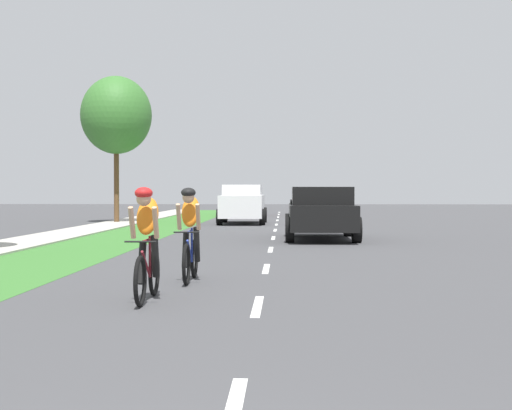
{
  "coord_description": "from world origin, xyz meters",
  "views": [
    {
      "loc": [
        0.35,
        -2.05,
        1.53
      ],
      "look_at": [
        -0.61,
        22.95,
        1.04
      ],
      "focal_mm": 51.77,
      "sensor_mm": 36.0,
      "label": 1
    }
  ],
  "objects_px": {
    "pickup_black": "(321,213)",
    "sedan_maroon": "(247,203)",
    "street_tree_far": "(116,115)",
    "cyclist_trailing": "(190,233)",
    "cyclist_lead": "(147,243)",
    "suv_white": "(243,203)"
  },
  "relations": [
    {
      "from": "suv_white",
      "to": "sedan_maroon",
      "type": "distance_m",
      "value": 11.1
    },
    {
      "from": "pickup_black",
      "to": "sedan_maroon",
      "type": "height_order",
      "value": "pickup_black"
    },
    {
      "from": "pickup_black",
      "to": "sedan_maroon",
      "type": "relative_size",
      "value": 1.19
    },
    {
      "from": "cyclist_lead",
      "to": "street_tree_far",
      "type": "xyz_separation_m",
      "value": [
        -6.02,
        24.38,
        4.25
      ]
    },
    {
      "from": "cyclist_lead",
      "to": "sedan_maroon",
      "type": "xyz_separation_m",
      "value": [
        -0.41,
        34.99,
        -0.04
      ]
    },
    {
      "from": "sedan_maroon",
      "to": "cyclist_lead",
      "type": "bearing_deg",
      "value": -89.33
    },
    {
      "from": "cyclist_trailing",
      "to": "cyclist_lead",
      "type": "bearing_deg",
      "value": -98.06
    },
    {
      "from": "pickup_black",
      "to": "street_tree_far",
      "type": "distance_m",
      "value": 15.15
    },
    {
      "from": "cyclist_lead",
      "to": "pickup_black",
      "type": "distance_m",
      "value": 13.35
    },
    {
      "from": "sedan_maroon",
      "to": "pickup_black",
      "type": "bearing_deg",
      "value": -81.1
    },
    {
      "from": "street_tree_far",
      "to": "pickup_black",
      "type": "bearing_deg",
      "value": -51.51
    },
    {
      "from": "pickup_black",
      "to": "sedan_maroon",
      "type": "bearing_deg",
      "value": 98.9
    },
    {
      "from": "cyclist_trailing",
      "to": "pickup_black",
      "type": "bearing_deg",
      "value": 75.84
    },
    {
      "from": "cyclist_lead",
      "to": "suv_white",
      "type": "xyz_separation_m",
      "value": [
        -0.03,
        23.9,
        0.14
      ]
    },
    {
      "from": "sedan_maroon",
      "to": "street_tree_far",
      "type": "bearing_deg",
      "value": -117.89
    },
    {
      "from": "cyclist_lead",
      "to": "suv_white",
      "type": "distance_m",
      "value": 23.9
    },
    {
      "from": "sedan_maroon",
      "to": "street_tree_far",
      "type": "distance_m",
      "value": 12.74
    },
    {
      "from": "suv_white",
      "to": "sedan_maroon",
      "type": "relative_size",
      "value": 1.09
    },
    {
      "from": "cyclist_trailing",
      "to": "pickup_black",
      "type": "relative_size",
      "value": 0.34
    },
    {
      "from": "suv_white",
      "to": "street_tree_far",
      "type": "distance_m",
      "value": 7.28
    },
    {
      "from": "cyclist_lead",
      "to": "sedan_maroon",
      "type": "height_order",
      "value": "cyclist_lead"
    },
    {
      "from": "pickup_black",
      "to": "cyclist_lead",
      "type": "bearing_deg",
      "value": -103.14
    }
  ]
}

